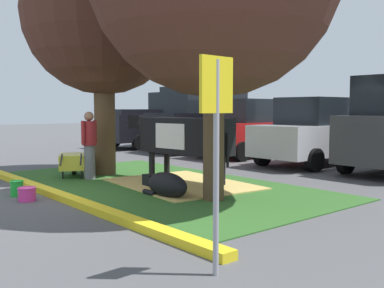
{
  "coord_description": "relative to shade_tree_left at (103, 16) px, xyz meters",
  "views": [
    {
      "loc": [
        8.04,
        -3.52,
        1.7
      ],
      "look_at": [
        0.39,
        2.88,
        0.9
      ],
      "focal_mm": 41.78,
      "sensor_mm": 36.0,
      "label": 1
    }
  ],
  "objects": [
    {
      "name": "curb_yellow",
      "position": [
        2.08,
        -2.18,
        -3.95
      ],
      "size": [
        9.29,
        0.24,
        0.12
      ],
      "primitive_type": "cube",
      "color": "yellow",
      "rests_on": "ground"
    },
    {
      "name": "bucket_green",
      "position": [
        1.41,
        -2.71,
        -3.85
      ],
      "size": [
        0.26,
        0.26,
        0.3
      ],
      "color": "green",
      "rests_on": "ground"
    },
    {
      "name": "grass_island",
      "position": [
        2.08,
        0.15,
        -4.0
      ],
      "size": [
        8.09,
        4.36,
        0.02
      ],
      "primitive_type": "cube",
      "color": "#2D5B23",
      "rests_on": "ground"
    },
    {
      "name": "bucket_pink",
      "position": [
        1.99,
        -2.72,
        -3.88
      ],
      "size": [
        0.34,
        0.34,
        0.26
      ],
      "color": "#EA3893",
      "rests_on": "ground"
    },
    {
      "name": "person_handler",
      "position": [
        0.49,
        -0.69,
        -3.14
      ],
      "size": [
        0.34,
        0.49,
        1.62
      ],
      "color": "slate",
      "rests_on": "ground"
    },
    {
      "name": "calf_lying",
      "position": [
        3.34,
        -0.54,
        -3.77
      ],
      "size": [
        1.31,
        0.51,
        0.48
      ],
      "color": "black",
      "rests_on": "ground"
    },
    {
      "name": "pickup_truck_black",
      "position": [
        -6.03,
        6.16,
        -2.9
      ],
      "size": [
        2.29,
        5.43,
        2.42
      ],
      "color": "black",
      "rests_on": "ground"
    },
    {
      "name": "suv_black",
      "position": [
        -3.13,
        6.17,
        -2.74
      ],
      "size": [
        2.18,
        4.63,
        2.52
      ],
      "color": "black",
      "rests_on": "ground"
    },
    {
      "name": "wheelbarrow",
      "position": [
        -0.1,
        -0.84,
        -3.62
      ],
      "size": [
        1.54,
        1.12,
        0.63
      ],
      "color": "gold",
      "rests_on": "ground"
    },
    {
      "name": "hay_bedding",
      "position": [
        2.49,
        0.52,
        -3.99
      ],
      "size": [
        3.41,
        2.69,
        0.04
      ],
      "primitive_type": "cube",
      "rotation": [
        0.0,
        0.0,
        -0.09
      ],
      "color": "tan",
      "rests_on": "ground"
    },
    {
      "name": "shade_tree_left",
      "position": [
        0.0,
        0.0,
        0.0
      ],
      "size": [
        3.99,
        3.99,
        6.04
      ],
      "color": "brown",
      "rests_on": "ground"
    },
    {
      "name": "cow_holstein",
      "position": [
        2.27,
        0.7,
        -2.94
      ],
      "size": [
        3.13,
        0.99,
        1.53
      ],
      "color": "black",
      "rests_on": "ground"
    },
    {
      "name": "sedan_silver",
      "position": [
        2.23,
        5.95,
        -3.03
      ],
      "size": [
        2.08,
        4.43,
        2.02
      ],
      "color": "silver",
      "rests_on": "ground"
    },
    {
      "name": "ground_plane",
      "position": [
        2.09,
        -2.07,
        -4.01
      ],
      "size": [
        80.0,
        80.0,
        0.0
      ],
      "primitive_type": "plane",
      "color": "#4C4C4F"
    },
    {
      "name": "parking_sign",
      "position": [
        6.89,
        -2.56,
        -2.45
      ],
      "size": [
        0.07,
        0.44,
        2.21
      ],
      "color": "#99999E",
      "rests_on": "ground"
    },
    {
      "name": "sedan_red",
      "position": [
        -0.65,
        6.16,
        -3.03
      ],
      "size": [
        2.08,
        4.43,
        2.02
      ],
      "color": "red",
      "rests_on": "ground"
    }
  ]
}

